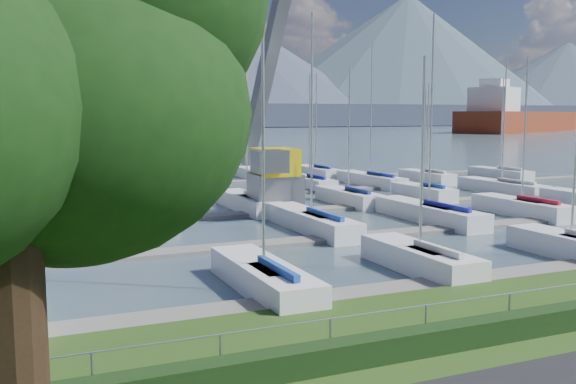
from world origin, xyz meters
TOP-DOWN VIEW (x-y plane):
  - path at (0.00, -3.00)m, footprint 160.00×2.00m
  - water at (0.00, 260.00)m, footprint 800.00×540.00m
  - hedge at (0.00, -0.40)m, footprint 80.00×0.70m
  - fence at (0.00, 0.00)m, footprint 80.00×0.04m
  - foothill at (0.00, 330.00)m, footprint 900.00×80.00m
  - mountains at (7.35, 404.62)m, footprint 1190.00×360.00m
  - docks at (0.00, 26.00)m, footprint 90.00×41.60m
  - crane at (5.43, 26.89)m, footprint 5.05×13.32m
  - cargo_ship_mid at (14.56, 217.73)m, footprint 106.72×24.66m
  - cargo_ship_east at (173.71, 180.98)m, footprint 91.18×56.39m
  - sailboat_fleet at (-2.68, 28.58)m, footprint 74.24×49.44m

SIDE VIEW (x-z plane):
  - water at x=0.00m, z-range -0.50..-0.30m
  - docks at x=0.00m, z-range -0.34..-0.09m
  - path at x=0.00m, z-range -0.01..0.03m
  - hedge at x=0.00m, z-range 0.00..0.70m
  - fence at x=0.00m, z-range 1.18..1.22m
  - cargo_ship_mid at x=14.56m, z-range -7.26..14.24m
  - cargo_ship_east at x=173.71m, z-range -7.14..14.36m
  - crane at x=5.43m, z-range -5.85..16.50m
  - sailboat_fleet at x=-2.68m, z-range -1.47..12.22m
  - foothill at x=0.00m, z-range 0.00..12.00m
  - mountains at x=7.35m, z-range -10.82..104.18m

